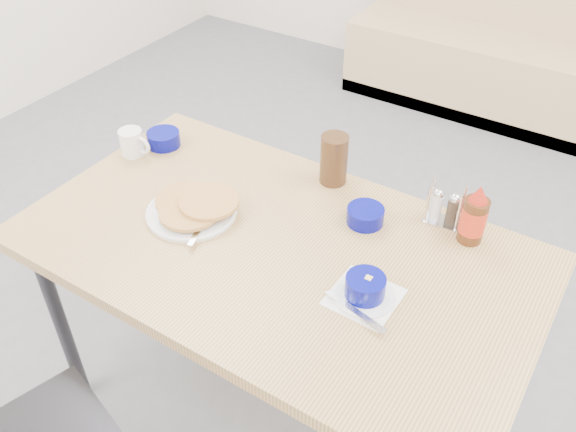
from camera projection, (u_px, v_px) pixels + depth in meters
The scene contains 11 objects.
booth_bench at pixel (516, 54), 3.56m from camera, with size 1.90×0.56×1.22m.
dining_table at pixel (276, 261), 1.68m from camera, with size 1.40×0.80×0.76m.
pancake_plate at pixel (193, 208), 1.74m from camera, with size 0.26×0.26×0.05m.
coffee_mug at pixel (132, 142), 1.96m from camera, with size 0.11×0.08×0.09m.
grits_setting at pixel (365, 290), 1.47m from camera, with size 0.18×0.17×0.07m.
creamer_bowl at pixel (164, 139), 2.02m from camera, with size 0.11×0.11×0.05m.
butter_bowl at pixel (365, 216), 1.70m from camera, with size 0.10×0.10×0.05m.
amber_tumbler at pixel (334, 159), 1.82m from camera, with size 0.08×0.08×0.16m, color #3E2614.
condiment_caddy at pixel (444, 210), 1.69m from camera, with size 0.11×0.07×0.12m.
syrup_bottle at pixel (474, 217), 1.61m from camera, with size 0.07×0.07×0.18m.
sugar_wrapper at pixel (226, 196), 1.81m from camera, with size 0.04×0.02×0.00m, color #F85281.
Camera 1 is at (0.69, -0.77, 1.86)m, focal length 38.00 mm.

